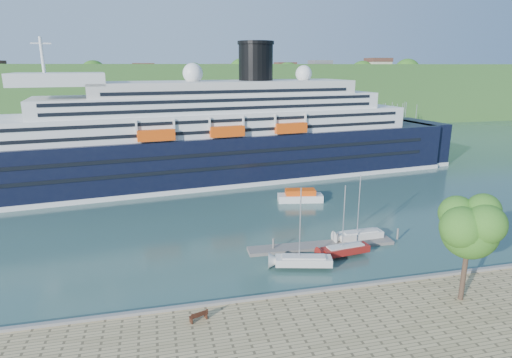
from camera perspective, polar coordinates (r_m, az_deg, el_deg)
name	(u,v)px	position (r m, az deg, el deg)	size (l,w,h in m)	color
ground	(336,297)	(47.35, 10.56, -15.17)	(400.00, 400.00, 0.00)	#294A45
far_hillside	(195,94)	(183.37, -8.10, 11.17)	(400.00, 50.00, 24.00)	#306026
quay_coping	(337,288)	(46.63, 10.73, -14.06)	(220.00, 0.50, 0.30)	slate
cruise_ship	(194,113)	(88.71, -8.23, 8.75)	(126.78, 18.46, 28.47)	black
park_bench	(198,315)	(41.13, -7.69, -17.52)	(1.77, 0.73, 1.13)	#451F13
promenade_tree	(468,244)	(46.33, 26.41, -7.79)	(7.11, 7.11, 11.78)	#2C5D18
floating_pontoon	(321,246)	(58.47, 8.72, -8.77)	(19.92, 2.43, 0.44)	gray
sailboat_white_near	(304,231)	(50.67, 6.47, -6.90)	(7.42, 2.06, 9.58)	silver
sailboat_red	(347,223)	(54.73, 12.01, -5.78)	(6.96, 1.93, 9.00)	maroon
sailboat_white_far	(362,210)	(59.88, 13.92, -4.05)	(7.01, 1.95, 9.06)	silver
tender_launch	(300,195)	(76.64, 5.92, -2.19)	(7.99, 2.73, 2.21)	#ED4D0D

